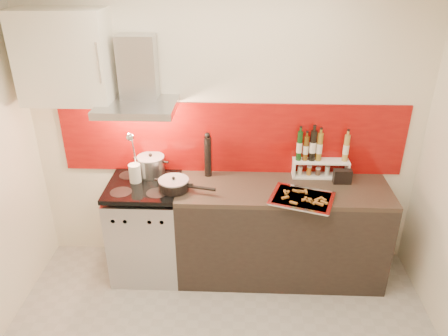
{
  "coord_description": "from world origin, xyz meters",
  "views": [
    {
      "loc": [
        0.12,
        -2.13,
        2.71
      ],
      "look_at": [
        0.0,
        0.95,
        1.15
      ],
      "focal_mm": 35.0,
      "sensor_mm": 36.0,
      "label": 1
    }
  ],
  "objects_px": {
    "baking_tray": "(302,198)",
    "pepper_mill": "(208,155)",
    "counter": "(281,232)",
    "range_stove": "(147,230)",
    "stock_pot": "(151,166)",
    "saute_pan": "(175,184)"
  },
  "relations": [
    {
      "from": "baking_tray",
      "to": "counter",
      "type": "bearing_deg",
      "value": 122.44
    },
    {
      "from": "counter",
      "to": "stock_pot",
      "type": "xyz_separation_m",
      "value": [
        -1.15,
        0.17,
        0.55
      ]
    },
    {
      "from": "baking_tray",
      "to": "pepper_mill",
      "type": "bearing_deg",
      "value": 153.12
    },
    {
      "from": "range_stove",
      "to": "stock_pot",
      "type": "bearing_deg",
      "value": 75.32
    },
    {
      "from": "counter",
      "to": "saute_pan",
      "type": "relative_size",
      "value": 3.73
    },
    {
      "from": "range_stove",
      "to": "baking_tray",
      "type": "distance_m",
      "value": 1.42
    },
    {
      "from": "counter",
      "to": "stock_pot",
      "type": "bearing_deg",
      "value": 171.52
    },
    {
      "from": "range_stove",
      "to": "saute_pan",
      "type": "xyz_separation_m",
      "value": [
        0.29,
        -0.08,
        0.51
      ]
    },
    {
      "from": "counter",
      "to": "baking_tray",
      "type": "xyz_separation_m",
      "value": [
        0.13,
        -0.2,
        0.47
      ]
    },
    {
      "from": "counter",
      "to": "saute_pan",
      "type": "xyz_separation_m",
      "value": [
        -0.91,
        -0.08,
        0.51
      ]
    },
    {
      "from": "counter",
      "to": "pepper_mill",
      "type": "bearing_deg",
      "value": 163.36
    },
    {
      "from": "stock_pot",
      "to": "pepper_mill",
      "type": "xyz_separation_m",
      "value": [
        0.5,
        0.02,
        0.1
      ]
    },
    {
      "from": "baking_tray",
      "to": "stock_pot",
      "type": "bearing_deg",
      "value": 163.77
    },
    {
      "from": "pepper_mill",
      "to": "saute_pan",
      "type": "bearing_deg",
      "value": -132.75
    },
    {
      "from": "range_stove",
      "to": "saute_pan",
      "type": "bearing_deg",
      "value": -15.19
    },
    {
      "from": "stock_pot",
      "to": "range_stove",
      "type": "bearing_deg",
      "value": -104.68
    },
    {
      "from": "stock_pot",
      "to": "saute_pan",
      "type": "distance_m",
      "value": 0.35
    },
    {
      "from": "counter",
      "to": "range_stove",
      "type": "bearing_deg",
      "value": -179.77
    },
    {
      "from": "stock_pot",
      "to": "baking_tray",
      "type": "distance_m",
      "value": 1.34
    },
    {
      "from": "counter",
      "to": "baking_tray",
      "type": "bearing_deg",
      "value": -57.56
    },
    {
      "from": "saute_pan",
      "to": "baking_tray",
      "type": "bearing_deg",
      "value": -6.48
    },
    {
      "from": "pepper_mill",
      "to": "baking_tray",
      "type": "xyz_separation_m",
      "value": [
        0.78,
        -0.4,
        -0.18
      ]
    }
  ]
}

